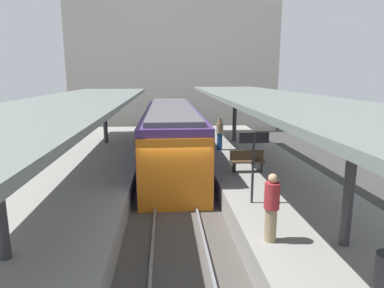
% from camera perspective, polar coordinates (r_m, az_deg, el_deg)
% --- Properties ---
extents(ground_plane, '(80.00, 80.00, 0.00)m').
position_cam_1_polar(ground_plane, '(12.71, -2.89, -10.91)').
color(ground_plane, '#383835').
extents(platform_left, '(4.40, 28.00, 1.00)m').
position_cam_1_polar(platform_left, '(13.00, -20.10, -8.75)').
color(platform_left, gray).
rests_on(platform_left, ground_plane).
extents(platform_right, '(4.40, 28.00, 1.00)m').
position_cam_1_polar(platform_right, '(13.18, 14.01, -8.09)').
color(platform_right, gray).
rests_on(platform_right, ground_plane).
extents(track_ballast, '(3.20, 28.00, 0.20)m').
position_cam_1_polar(track_ballast, '(12.67, -2.89, -10.49)').
color(track_ballast, '#4C4742').
rests_on(track_ballast, ground_plane).
extents(rail_near_side, '(0.08, 28.00, 0.14)m').
position_cam_1_polar(rail_near_side, '(12.61, -6.22, -9.83)').
color(rail_near_side, slate).
rests_on(rail_near_side, track_ballast).
extents(rail_far_side, '(0.08, 28.00, 0.14)m').
position_cam_1_polar(rail_far_side, '(12.65, 0.41, -9.69)').
color(rail_far_side, slate).
rests_on(rail_far_side, track_ballast).
extents(commuter_train, '(2.78, 13.12, 3.10)m').
position_cam_1_polar(commuter_train, '(17.75, -3.51, 1.43)').
color(commuter_train, '#472D6B').
rests_on(commuter_train, track_ballast).
extents(canopy_left, '(4.18, 21.00, 2.98)m').
position_cam_1_polar(canopy_left, '(13.63, -19.55, 6.74)').
color(canopy_left, '#333335').
rests_on(canopy_left, platform_left).
extents(canopy_right, '(4.18, 21.00, 3.10)m').
position_cam_1_polar(canopy_right, '(13.79, 12.88, 7.68)').
color(canopy_right, '#333335').
rests_on(canopy_right, platform_right).
extents(platform_bench, '(1.40, 0.41, 0.86)m').
position_cam_1_polar(platform_bench, '(13.83, 9.44, -2.78)').
color(platform_bench, black).
rests_on(platform_bench, platform_right).
extents(platform_sign, '(0.90, 0.08, 2.21)m').
position_cam_1_polar(platform_sign, '(10.18, 10.51, -1.31)').
color(platform_sign, '#262628').
rests_on(platform_sign, platform_right).
extents(passenger_near_bench, '(0.36, 0.36, 1.67)m').
position_cam_1_polar(passenger_near_bench, '(8.13, 13.47, -10.40)').
color(passenger_near_bench, '#998460').
rests_on(passenger_near_bench, platform_right).
extents(passenger_mid_platform, '(0.36, 0.36, 1.66)m').
position_cam_1_polar(passenger_mid_platform, '(17.58, 4.78, 1.75)').
color(passenger_mid_platform, navy).
rests_on(passenger_mid_platform, platform_right).
extents(station_building_backdrop, '(18.00, 6.00, 11.00)m').
position_cam_1_polar(station_building_backdrop, '(31.75, -3.12, 12.77)').
color(station_building_backdrop, beige).
rests_on(station_building_backdrop, ground_plane).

